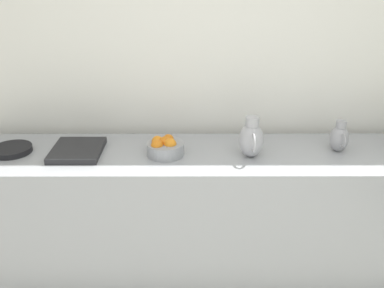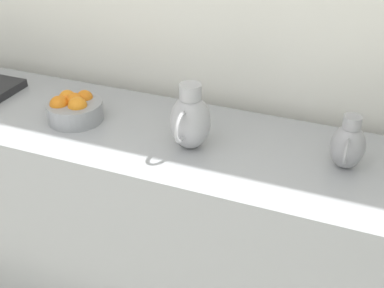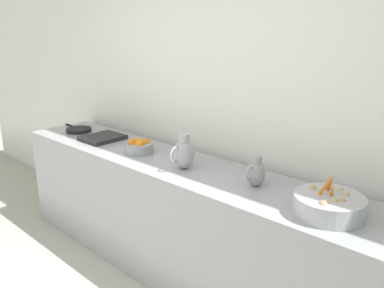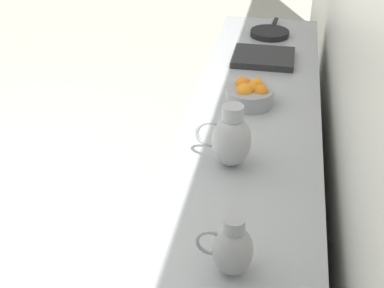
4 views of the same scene
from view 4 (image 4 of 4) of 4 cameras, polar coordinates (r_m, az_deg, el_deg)
prep_counter at (r=2.33m, az=5.48°, el=-10.25°), size 0.61×3.38×0.94m
orange_bowl at (r=2.37m, az=6.57°, el=5.68°), size 0.23×0.23×0.12m
metal_pitcher_tall at (r=1.89m, az=4.42°, el=0.61°), size 0.21×0.15×0.25m
metal_pitcher_short at (r=1.46m, az=4.56°, el=-11.69°), size 0.17×0.12×0.20m
counter_sink_basin at (r=2.88m, az=8.11°, el=9.71°), size 0.34×0.30×0.04m
skillet_on_counter at (r=3.26m, az=8.83°, el=12.36°), size 0.24×0.40×0.03m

